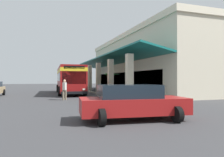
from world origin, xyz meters
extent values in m
plane|color=#38383A|center=(0.00, 8.00, 0.00)|extent=(120.00, 120.00, 0.00)
cube|color=#9E998E|center=(-2.38, 3.07, 0.06)|extent=(31.06, 0.50, 0.12)
cube|color=beige|center=(-2.38, 12.77, 3.51)|extent=(25.88, 11.68, 7.02)
cube|color=beige|center=(-2.38, 12.77, 7.32)|extent=(26.18, 11.98, 0.60)
cube|color=beige|center=(-12.73, 4.00, 1.93)|extent=(0.55, 0.55, 3.86)
cube|color=beige|center=(-7.55, 4.00, 1.93)|extent=(0.55, 0.55, 3.86)
cube|color=beige|center=(-2.38, 4.00, 1.93)|extent=(0.55, 0.55, 3.86)
cube|color=beige|center=(2.80, 4.00, 1.93)|extent=(0.55, 0.55, 3.86)
cube|color=beige|center=(7.98, 4.00, 1.93)|extent=(0.55, 0.55, 3.86)
cube|color=#146B66|center=(-2.38, 5.33, 4.21)|extent=(25.88, 3.16, 0.82)
cube|color=#19232D|center=(-2.38, 6.97, 1.40)|extent=(21.74, 0.08, 2.40)
cube|color=maroon|center=(-0.86, 0.08, 1.73)|extent=(11.11, 3.06, 2.75)
cube|color=yellow|center=(-0.86, 0.08, 2.65)|extent=(11.13, 3.08, 0.36)
cube|color=#19232D|center=(-1.16, 0.10, 1.95)|extent=(9.35, 3.01, 0.90)
cube|color=#19232D|center=(4.61, -0.17, 1.85)|extent=(0.16, 2.24, 1.20)
cube|color=black|center=(4.62, -0.17, 2.82)|extent=(0.15, 1.94, 0.28)
cube|color=black|center=(4.74, -0.18, 0.45)|extent=(0.31, 2.45, 0.24)
cube|color=silver|center=(4.70, 0.72, 0.75)|extent=(0.07, 0.24, 0.16)
cube|color=silver|center=(4.62, -1.06, 0.75)|extent=(0.07, 0.24, 0.16)
cube|color=silver|center=(-2.35, 0.15, 3.22)|extent=(2.48, 1.89, 0.24)
cylinder|color=black|center=(2.83, 1.19, 0.50)|extent=(1.00, 0.30, 1.00)
cylinder|color=black|center=(2.71, -1.36, 0.50)|extent=(1.00, 0.30, 1.00)
cylinder|color=black|center=(-3.87, 1.50, 0.50)|extent=(1.00, 0.30, 1.00)
cylinder|color=black|center=(-3.99, -1.05, 0.50)|extent=(1.00, 0.30, 1.00)
cylinder|color=black|center=(-0.47, -6.89, 0.32)|extent=(0.64, 0.22, 0.64)
cube|color=maroon|center=(16.48, 0.54, 0.60)|extent=(2.27, 4.57, 0.66)
cube|color=#19232D|center=(16.46, 0.34, 1.20)|extent=(1.84, 2.62, 0.54)
cylinder|color=black|center=(15.75, 2.12, 0.32)|extent=(0.64, 0.22, 0.64)
cylinder|color=black|center=(17.54, 1.92, 0.32)|extent=(0.64, 0.22, 0.64)
cylinder|color=black|center=(15.43, -0.85, 0.32)|extent=(0.64, 0.22, 0.64)
cylinder|color=black|center=(17.22, -1.05, 0.32)|extent=(0.64, 0.22, 0.64)
cylinder|color=#726651|center=(7.04, -1.41, 0.41)|extent=(0.16, 0.16, 0.83)
cylinder|color=#726651|center=(6.83, -1.20, 0.41)|extent=(0.16, 0.16, 0.83)
cube|color=silver|center=(6.93, -1.31, 1.14)|extent=(0.52, 0.30, 0.62)
sphere|color=tan|center=(6.93, -1.31, 1.56)|extent=(0.22, 0.22, 0.22)
cylinder|color=silver|center=(7.23, -1.31, 1.17)|extent=(0.09, 0.09, 0.56)
cylinder|color=silver|center=(6.64, -1.31, 1.17)|extent=(0.09, 0.09, 0.56)
cube|color=brown|center=(1.56, 4.41, 0.23)|extent=(0.71, 0.71, 0.46)
cylinder|color=#332319|center=(1.56, 4.41, 0.47)|extent=(0.60, 0.60, 0.02)
cylinder|color=brown|center=(1.56, 4.41, 1.31)|extent=(0.16, 0.16, 1.72)
ellipsoid|color=#286B33|center=(2.10, 4.35, 2.38)|extent=(1.10, 0.34, 0.17)
ellipsoid|color=#286B33|center=(1.71, 4.92, 2.28)|extent=(0.51, 1.07, 0.15)
ellipsoid|color=#286B33|center=(1.22, 4.80, 2.29)|extent=(0.85, 0.91, 0.17)
ellipsoid|color=#286B33|center=(1.16, 4.22, 2.36)|extent=(0.89, 0.59, 0.16)
ellipsoid|color=#286B33|center=(1.63, 4.01, 2.25)|extent=(0.34, 0.84, 0.18)
camera|label=1|loc=(24.60, -3.11, 1.69)|focal=34.04mm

